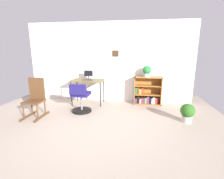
# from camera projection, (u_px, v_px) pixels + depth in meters

# --- Properties ---
(ground_plane) EXTENTS (6.24, 6.24, 0.00)m
(ground_plane) POSITION_uv_depth(u_px,v_px,m) (92.00, 130.00, 3.37)
(ground_plane) COLOR #A59685
(wall_back) EXTENTS (5.20, 0.12, 2.48)m
(wall_back) POSITION_uv_depth(u_px,v_px,m) (109.00, 63.00, 5.17)
(wall_back) COLOR silver
(wall_back) RESTS_ON ground_plane
(desk) EXTENTS (0.96, 0.56, 0.75)m
(desk) POSITION_uv_depth(u_px,v_px,m) (88.00, 82.00, 4.94)
(desk) COLOR brown
(desk) RESTS_ON ground_plane
(monitor) EXTENTS (0.26, 0.17, 0.27)m
(monitor) POSITION_uv_depth(u_px,v_px,m) (88.00, 75.00, 5.00)
(monitor) COLOR #262628
(monitor) RESTS_ON desk
(keyboard) EXTENTS (0.33, 0.12, 0.02)m
(keyboard) POSITION_uv_depth(u_px,v_px,m) (87.00, 80.00, 4.85)
(keyboard) COLOR #372E2E
(keyboard) RESTS_ON desk
(office_chair) EXTENTS (0.52, 0.55, 0.79)m
(office_chair) POSITION_uv_depth(u_px,v_px,m) (81.00, 99.00, 4.28)
(office_chair) COLOR black
(office_chair) RESTS_ON ground_plane
(rocking_chair) EXTENTS (0.42, 0.64, 0.96)m
(rocking_chair) POSITION_uv_depth(u_px,v_px,m) (35.00, 98.00, 3.99)
(rocking_chair) COLOR #50321C
(rocking_chair) RESTS_ON ground_plane
(bookshelf_low) EXTENTS (0.81, 0.30, 0.85)m
(bookshelf_low) POSITION_uv_depth(u_px,v_px,m) (147.00, 92.00, 5.00)
(bookshelf_low) COLOR #996129
(bookshelf_low) RESTS_ON ground_plane
(potted_plant_on_shelf) EXTENTS (0.25, 0.25, 0.33)m
(potted_plant_on_shelf) POSITION_uv_depth(u_px,v_px,m) (147.00, 71.00, 4.80)
(potted_plant_on_shelf) COLOR #B7B2A8
(potted_plant_on_shelf) RESTS_ON bookshelf_low
(potted_plant_floor) EXTENTS (0.32, 0.32, 0.44)m
(potted_plant_floor) POSITION_uv_depth(u_px,v_px,m) (187.00, 112.00, 3.69)
(potted_plant_floor) COLOR #B7B2A8
(potted_plant_floor) RESTS_ON ground_plane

